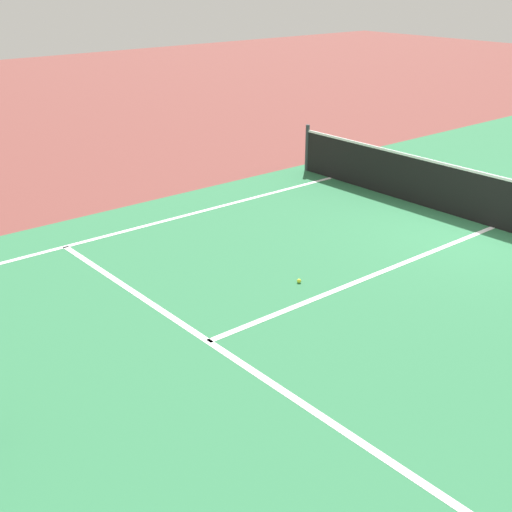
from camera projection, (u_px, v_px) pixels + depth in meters
ground_plane at (493, 227)px, 12.32m from camera, size 60.00×60.00×0.00m
court_surface_inbounds at (493, 227)px, 12.32m from camera, size 10.62×24.40×0.00m
line_sideline_left at (90, 240)px, 11.72m from camera, size 0.10×11.89×0.01m
line_service_near at (208, 341)px, 8.55m from camera, size 8.22×0.10×0.01m
line_center_service at (376, 274)px, 10.43m from camera, size 0.10×6.40×0.01m
net at (497, 202)px, 12.12m from camera, size 9.90×0.09×1.07m
tennis_ball_mid_court at (299, 281)px, 10.13m from camera, size 0.07×0.07×0.07m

